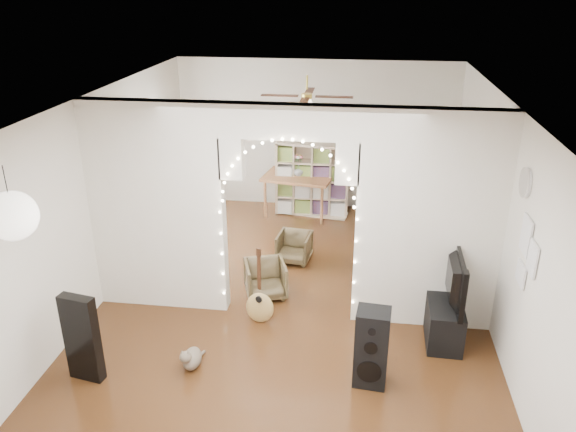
# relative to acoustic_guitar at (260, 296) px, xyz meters

# --- Properties ---
(floor) EXTENTS (7.50, 7.50, 0.00)m
(floor) POSITION_rel_acoustic_guitar_xyz_m (0.32, 0.30, -0.38)
(floor) COLOR black
(floor) RESTS_ON ground
(ceiling) EXTENTS (5.00, 7.50, 0.02)m
(ceiling) POSITION_rel_acoustic_guitar_xyz_m (0.32, 0.30, 2.32)
(ceiling) COLOR white
(ceiling) RESTS_ON wall_back
(wall_back) EXTENTS (5.00, 0.02, 2.70)m
(wall_back) POSITION_rel_acoustic_guitar_xyz_m (0.32, 4.05, 0.97)
(wall_back) COLOR silver
(wall_back) RESTS_ON floor
(wall_left) EXTENTS (0.02, 7.50, 2.70)m
(wall_left) POSITION_rel_acoustic_guitar_xyz_m (-2.18, 0.30, 0.97)
(wall_left) COLOR silver
(wall_left) RESTS_ON floor
(wall_right) EXTENTS (0.02, 7.50, 2.70)m
(wall_right) POSITION_rel_acoustic_guitar_xyz_m (2.82, 0.30, 0.97)
(wall_right) COLOR silver
(wall_right) RESTS_ON floor
(divider_wall) EXTENTS (5.00, 0.20, 2.70)m
(divider_wall) POSITION_rel_acoustic_guitar_xyz_m (0.32, 0.30, 1.04)
(divider_wall) COLOR silver
(divider_wall) RESTS_ON floor
(fairy_lights) EXTENTS (1.64, 0.04, 1.60)m
(fairy_lights) POSITION_rel_acoustic_guitar_xyz_m (0.32, 0.17, 1.17)
(fairy_lights) COLOR #FFEABF
(fairy_lights) RESTS_ON divider_wall
(window) EXTENTS (0.04, 1.20, 1.40)m
(window) POSITION_rel_acoustic_guitar_xyz_m (-2.15, 2.10, 1.12)
(window) COLOR white
(window) RESTS_ON wall_left
(wall_clock) EXTENTS (0.03, 0.31, 0.31)m
(wall_clock) POSITION_rel_acoustic_guitar_xyz_m (2.80, -0.30, 1.72)
(wall_clock) COLOR white
(wall_clock) RESTS_ON wall_right
(picture_frames) EXTENTS (0.02, 0.50, 0.70)m
(picture_frames) POSITION_rel_acoustic_guitar_xyz_m (2.80, -0.70, 1.12)
(picture_frames) COLOR white
(picture_frames) RESTS_ON wall_right
(paper_lantern) EXTENTS (0.40, 0.40, 0.40)m
(paper_lantern) POSITION_rel_acoustic_guitar_xyz_m (-1.58, -2.10, 1.87)
(paper_lantern) COLOR white
(paper_lantern) RESTS_ON ceiling
(ceiling_fan) EXTENTS (1.10, 1.10, 0.30)m
(ceiling_fan) POSITION_rel_acoustic_guitar_xyz_m (0.32, 2.30, 2.02)
(ceiling_fan) COLOR #AD9839
(ceiling_fan) RESTS_ON ceiling
(guitar_case) EXTENTS (0.40, 0.20, 1.01)m
(guitar_case) POSITION_rel_acoustic_guitar_xyz_m (-1.66, -1.28, 0.12)
(guitar_case) COLOR black
(guitar_case) RESTS_ON floor
(acoustic_guitar) EXTENTS (0.37, 0.25, 0.87)m
(acoustic_guitar) POSITION_rel_acoustic_guitar_xyz_m (0.00, 0.00, 0.00)
(acoustic_guitar) COLOR #B48D48
(acoustic_guitar) RESTS_ON floor
(tabby_cat) EXTENTS (0.27, 0.48, 0.31)m
(tabby_cat) POSITION_rel_acoustic_guitar_xyz_m (-0.59, -0.98, -0.25)
(tabby_cat) COLOR brown
(tabby_cat) RESTS_ON floor
(floor_speaker) EXTENTS (0.37, 0.34, 0.88)m
(floor_speaker) POSITION_rel_acoustic_guitar_xyz_m (1.36, -0.96, 0.06)
(floor_speaker) COLOR black
(floor_speaker) RESTS_ON floor
(media_console) EXTENTS (0.43, 1.01, 0.50)m
(media_console) POSITION_rel_acoustic_guitar_xyz_m (2.22, 0.05, -0.13)
(media_console) COLOR black
(media_console) RESTS_ON floor
(tv) EXTENTS (0.17, 1.08, 0.62)m
(tv) POSITION_rel_acoustic_guitar_xyz_m (2.22, 0.05, 0.43)
(tv) COLOR black
(tv) RESTS_ON media_console
(bookcase) EXTENTS (1.33, 0.52, 1.33)m
(bookcase) POSITION_rel_acoustic_guitar_xyz_m (0.31, 3.60, 0.29)
(bookcase) COLOR beige
(bookcase) RESTS_ON floor
(dining_table) EXTENTS (1.32, 0.99, 0.76)m
(dining_table) POSITION_rel_acoustic_guitar_xyz_m (0.07, 3.52, 0.30)
(dining_table) COLOR brown
(dining_table) RESTS_ON floor
(flower_vase) EXTENTS (0.21, 0.21, 0.19)m
(flower_vase) POSITION_rel_acoustic_guitar_xyz_m (0.07, 3.52, 0.47)
(flower_vase) COLOR silver
(flower_vase) RESTS_ON dining_table
(dining_chair_left) EXTENTS (0.54, 0.55, 0.45)m
(dining_chair_left) POSITION_rel_acoustic_guitar_xyz_m (0.22, 1.71, -0.16)
(dining_chair_left) COLOR #473B23
(dining_chair_left) RESTS_ON floor
(dining_chair_right) EXTENTS (0.67, 0.68, 0.49)m
(dining_chair_right) POSITION_rel_acoustic_guitar_xyz_m (-0.04, 0.65, -0.13)
(dining_chair_right) COLOR #473B23
(dining_chair_right) RESTS_ON floor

